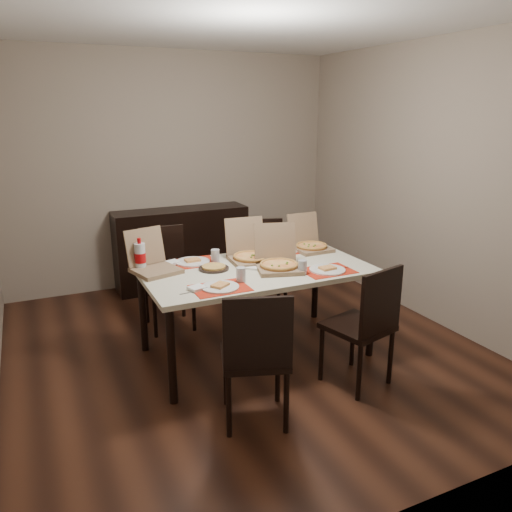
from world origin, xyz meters
name	(u,v)px	position (x,y,z in m)	size (l,w,h in m)	color
ground	(244,349)	(0.00, 0.00, -0.01)	(3.80, 4.00, 0.02)	#3D1F12
room_walls	(222,139)	(0.00, 0.43, 1.73)	(3.84, 4.02, 2.62)	gray
sideboard	(182,248)	(0.00, 1.78, 0.45)	(1.50, 0.40, 0.90)	black
dining_table	(256,276)	(0.06, -0.11, 0.68)	(1.80, 1.00, 0.75)	beige
chair_near_left	(256,353)	(-0.36, -1.02, 0.51)	(0.53, 0.53, 0.93)	black
chair_near_right	(366,322)	(0.56, -0.92, 0.51)	(0.51, 0.51, 0.93)	black
chair_far_left	(166,273)	(-0.45, 0.78, 0.51)	(0.43, 0.43, 0.93)	black
chair_far_right	(263,263)	(0.51, 0.69, 0.51)	(0.52, 0.52, 0.93)	black
setting_near_left	(223,284)	(-0.34, -0.41, 0.77)	(0.53, 0.30, 0.11)	red
setting_near_right	(321,269)	(0.49, -0.41, 0.77)	(0.46, 0.30, 0.11)	red
setting_far_left	(196,261)	(-0.33, 0.23, 0.77)	(0.52, 0.30, 0.11)	red
setting_far_right	(282,250)	(0.47, 0.21, 0.77)	(0.46, 0.30, 0.11)	red
napkin_loose	(253,267)	(0.04, -0.10, 0.76)	(0.12, 0.11, 0.02)	white
pizza_box_center	(278,262)	(0.21, -0.21, 0.81)	(0.43, 0.46, 0.34)	#7F6449
pizza_box_right	(310,244)	(0.73, 0.18, 0.80)	(0.32, 0.35, 0.31)	#7F6449
pizza_box_left	(153,264)	(-0.71, 0.15, 0.81)	(0.41, 0.43, 0.32)	#7F6449
pizza_box_extra	(250,255)	(0.10, 0.09, 0.81)	(0.37, 0.40, 0.34)	#7F6449
faina_plate	(214,268)	(-0.26, 0.00, 0.76)	(0.24, 0.24, 0.03)	black
dip_bowl	(250,258)	(0.11, 0.13, 0.76)	(0.10, 0.10, 0.03)	white
soda_bottle	(140,257)	(-0.79, 0.21, 0.86)	(0.09, 0.09, 0.27)	silver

